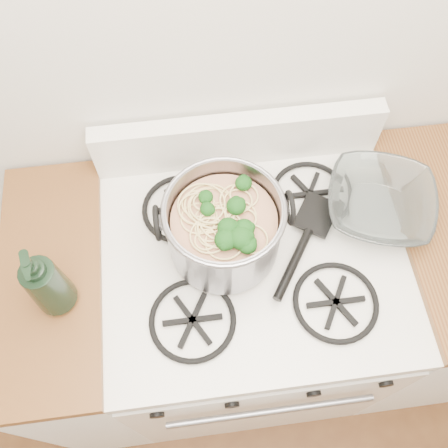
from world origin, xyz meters
TOP-DOWN VIEW (x-y plane):
  - gas_range at (0.00, 1.26)m, footprint 0.76×0.66m
  - counter_left at (-0.51, 1.26)m, footprint 0.25×0.65m
  - stock_pot at (-0.07, 1.29)m, footprint 0.31×0.28m
  - spatula at (0.17, 1.34)m, footprint 0.41×0.42m
  - glass_bowl at (0.33, 1.34)m, footprint 0.14×0.14m
  - bottle at (-0.47, 1.20)m, footprint 0.11×0.11m

SIDE VIEW (x-z plane):
  - gas_range at x=0.00m, z-range -0.03..0.90m
  - counter_left at x=-0.51m, z-range 0.00..0.92m
  - spatula at x=0.17m, z-range 0.92..0.95m
  - glass_bowl at x=0.33m, z-range 0.92..0.95m
  - stock_pot at x=-0.07m, z-range 0.92..1.10m
  - bottle at x=-0.47m, z-range 0.92..1.16m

